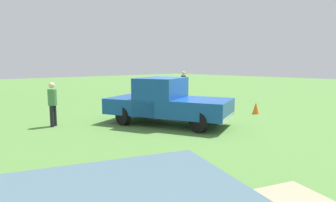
{
  "coord_description": "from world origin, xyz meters",
  "views": [
    {
      "loc": [
        -7.73,
        7.8,
        2.32
      ],
      "look_at": [
        0.12,
        0.39,
        0.9
      ],
      "focal_mm": 30.41,
      "sensor_mm": 36.0,
      "label": 1
    }
  ],
  "objects": [
    {
      "name": "traffic_cone",
      "position": [
        -1.05,
        -4.11,
        0.28
      ],
      "size": [
        0.32,
        0.32,
        0.55
      ],
      "primitive_type": "cone",
      "color": "orange",
      "rests_on": "ground_plane"
    },
    {
      "name": "pickup_truck",
      "position": [
        0.23,
        0.44,
        0.92
      ],
      "size": [
        5.1,
        3.64,
        1.79
      ],
      "rotation": [
        0.0,
        0.0,
        3.54
      ],
      "color": "black",
      "rests_on": "ground_plane"
    },
    {
      "name": "person_visitor",
      "position": [
        5.39,
        -6.0,
        1.03
      ],
      "size": [
        0.34,
        0.34,
        1.81
      ],
      "rotation": [
        0.0,
        0.0,
        4.76
      ],
      "color": "black",
      "rests_on": "ground_plane"
    },
    {
      "name": "person_bystander",
      "position": [
        2.75,
        3.77,
        0.92
      ],
      "size": [
        0.45,
        0.45,
        1.64
      ],
      "rotation": [
        0.0,
        0.0,
        3.84
      ],
      "color": "black",
      "rests_on": "ground_plane"
    },
    {
      "name": "ground_plane",
      "position": [
        0.0,
        0.0,
        0.0
      ],
      "size": [
        80.0,
        80.0,
        0.0
      ],
      "primitive_type": "plane",
      "color": "#54843D"
    }
  ]
}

